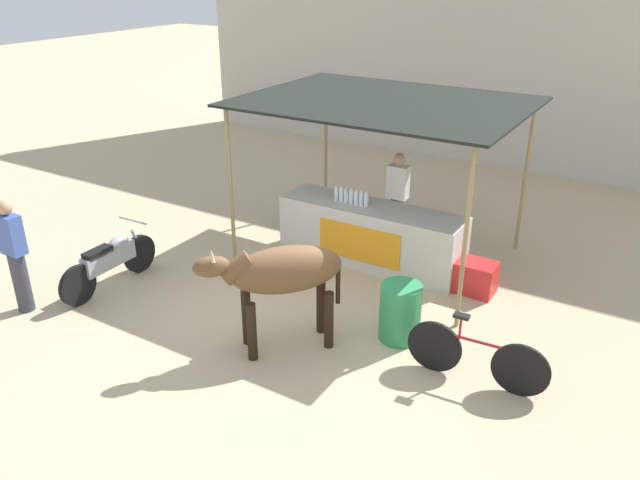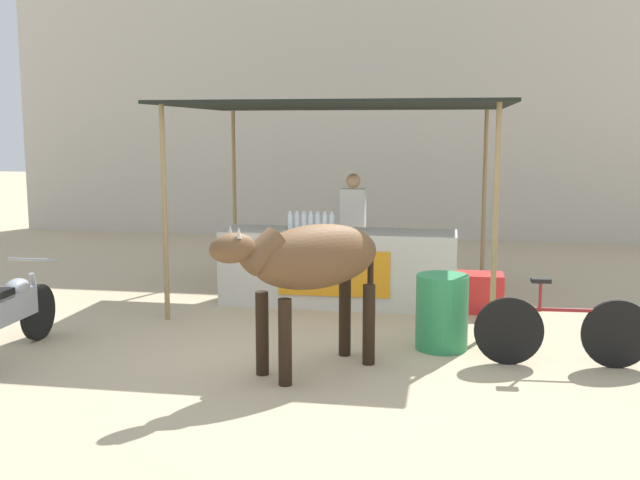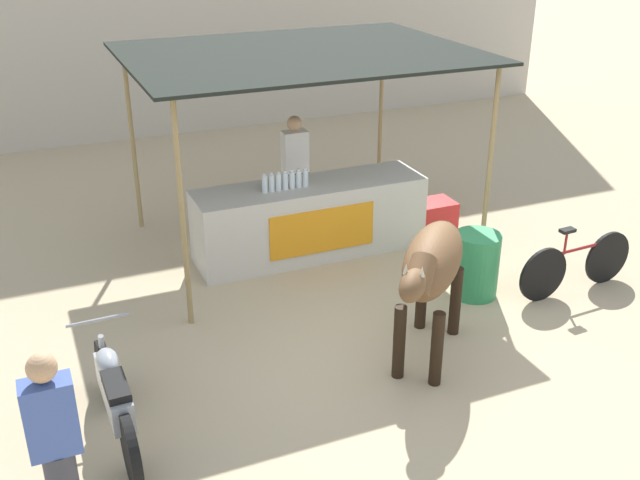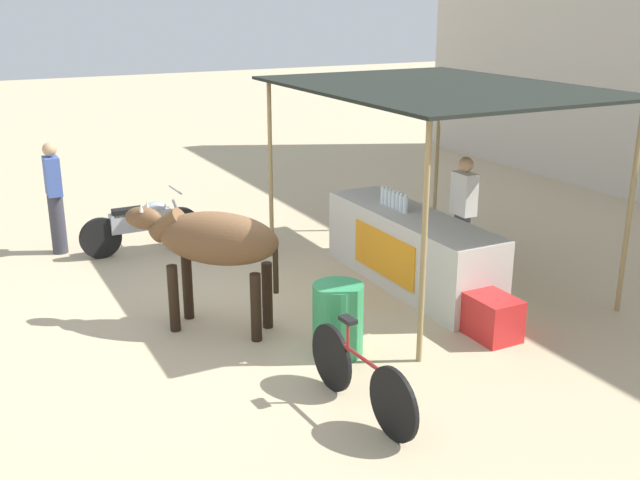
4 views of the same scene
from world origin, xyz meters
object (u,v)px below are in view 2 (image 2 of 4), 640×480
cooler_box (478,292)px  cow (311,262)px  motorcycle_parked (7,313)px  water_barrel (442,312)px  stall_counter (338,268)px  vendor_behind_counter (353,232)px  bicycle_leaning (562,331)px

cooler_box → cow: size_ratio=0.38×
motorcycle_parked → water_barrel: bearing=12.6°
stall_counter → water_barrel: bearing=-53.3°
vendor_behind_counter → motorcycle_parked: bearing=-130.7°
cooler_box → bicycle_leaning: (0.70, -2.09, 0.11)m
stall_counter → vendor_behind_counter: size_ratio=1.82×
cooler_box → cow: (-1.62, -2.63, 0.79)m
stall_counter → vendor_behind_counter: (0.09, 0.75, 0.37)m
vendor_behind_counter → cow: 3.49m
cooler_box → motorcycle_parked: bearing=-150.5°
water_barrel → cow: 1.64m
vendor_behind_counter → motorcycle_parked: (-3.02, -3.51, -0.42)m
water_barrel → motorcycle_parked: motorcycle_parked is taller
water_barrel → bicycle_leaning: bicycle_leaning is taller
stall_counter → bicycle_leaning: size_ratio=1.81×
water_barrel → stall_counter: bearing=126.7°
stall_counter → water_barrel: stall_counter is taller
cow → motorcycle_parked: 3.14m
stall_counter → vendor_behind_counter: vendor_behind_counter is taller
stall_counter → bicycle_leaning: (2.48, -2.19, -0.13)m
cooler_box → motorcycle_parked: size_ratio=0.33×
vendor_behind_counter → bicycle_leaning: vendor_behind_counter is taller
stall_counter → bicycle_leaning: stall_counter is taller
stall_counter → cow: 2.79m
vendor_behind_counter → bicycle_leaning: size_ratio=0.99×
stall_counter → water_barrel: size_ratio=3.87×
cooler_box → motorcycle_parked: motorcycle_parked is taller
cow → bicycle_leaning: cow is taller
water_barrel → cow: cow is taller
vendor_behind_counter → bicycle_leaning: 3.82m
stall_counter → motorcycle_parked: 4.03m
bicycle_leaning → stall_counter: bearing=138.5°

